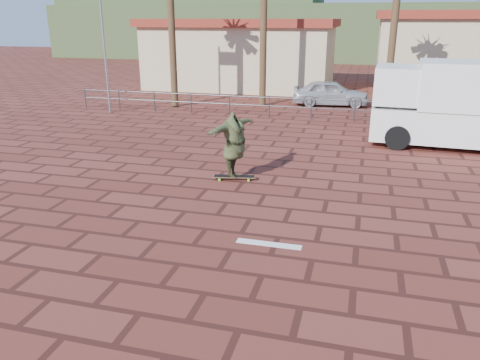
% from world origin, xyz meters
% --- Properties ---
extents(ground, '(120.00, 120.00, 0.00)m').
position_xyz_m(ground, '(0.00, 0.00, 0.00)').
color(ground, maroon).
rests_on(ground, ground).
extents(paint_stripe, '(1.40, 0.22, 0.01)m').
position_xyz_m(paint_stripe, '(0.70, -1.20, 0.00)').
color(paint_stripe, white).
rests_on(paint_stripe, ground).
extents(guardrail, '(24.06, 0.06, 1.00)m').
position_xyz_m(guardrail, '(0.00, 12.00, 0.68)').
color(guardrail, '#47494F').
rests_on(guardrail, ground).
extents(flagpole, '(1.30, 0.10, 8.00)m').
position_xyz_m(flagpole, '(-9.87, 11.00, 4.64)').
color(flagpole, gray).
rests_on(flagpole, ground).
extents(building_west, '(12.60, 7.60, 4.50)m').
position_xyz_m(building_west, '(-6.00, 22.00, 2.28)').
color(building_west, beige).
rests_on(building_west, ground).
extents(building_east, '(10.60, 6.60, 5.00)m').
position_xyz_m(building_east, '(8.00, 24.00, 2.54)').
color(building_east, beige).
rests_on(building_east, ground).
extents(hill_front, '(70.00, 18.00, 6.00)m').
position_xyz_m(hill_front, '(0.00, 50.00, 3.00)').
color(hill_front, '#384C28').
rests_on(hill_front, ground).
extents(hill_back, '(35.00, 14.00, 8.00)m').
position_xyz_m(hill_back, '(-22.00, 56.00, 4.00)').
color(hill_back, '#384C28').
rests_on(hill_back, ground).
extents(longboard, '(1.28, 0.52, 0.12)m').
position_xyz_m(longboard, '(-1.13, 2.62, 0.10)').
color(longboard, olive).
rests_on(longboard, ground).
extents(skateboarder, '(1.27, 2.42, 1.90)m').
position_xyz_m(skateboarder, '(-1.13, 2.62, 1.07)').
color(skateboarder, '#3C4324').
rests_on(skateboarder, longboard).
extents(campervan, '(6.08, 2.87, 3.09)m').
position_xyz_m(campervan, '(5.76, 8.48, 1.62)').
color(campervan, white).
rests_on(campervan, ground).
extents(car_silver, '(4.21, 2.04, 1.39)m').
position_xyz_m(car_silver, '(0.58, 16.00, 0.69)').
color(car_silver, '#A4A6AB').
rests_on(car_silver, ground).
extents(car_white, '(4.67, 2.09, 1.49)m').
position_xyz_m(car_white, '(5.98, 16.50, 0.74)').
color(car_white, silver).
rests_on(car_white, ground).
extents(street_sign, '(0.41, 0.12, 2.03)m').
position_xyz_m(street_sign, '(6.70, 11.71, 1.42)').
color(street_sign, gray).
rests_on(street_sign, ground).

